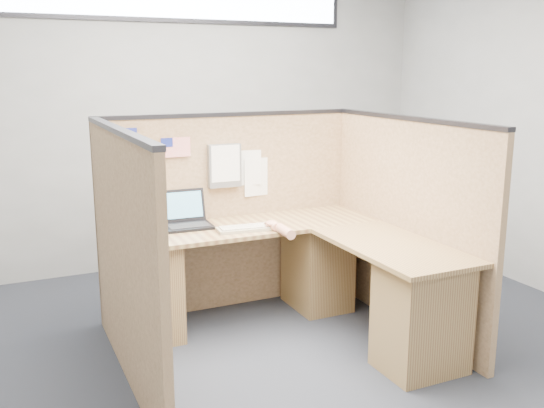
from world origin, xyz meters
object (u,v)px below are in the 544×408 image
keyboard (249,228)px  mouse (272,227)px  laptop (185,217)px  l_desk (292,281)px

keyboard → mouse: size_ratio=4.66×
mouse → keyboard: bearing=159.3°
laptop → keyboard: 0.49m
l_desk → mouse: size_ratio=19.48×
laptop → mouse: bearing=-32.9°
keyboard → mouse: bearing=-15.3°
mouse → l_desk: bearing=-69.5°
l_desk → mouse: bearing=110.5°
laptop → mouse: (0.53, -0.37, -0.04)m
keyboard → mouse: mouse is taller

